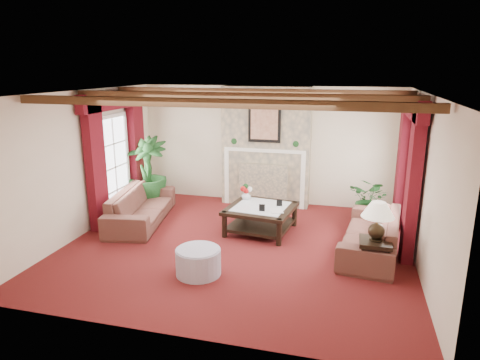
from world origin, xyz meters
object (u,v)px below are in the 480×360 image
(coffee_table, at_px, (261,219))
(potted_palm, at_px, (148,187))
(sofa_right, at_px, (371,227))
(sofa_left, at_px, (141,201))
(side_table, at_px, (374,257))
(ottoman, at_px, (198,262))

(coffee_table, bearing_deg, potted_palm, 169.41)
(sofa_right, xyz_separation_m, potted_palm, (-4.86, 1.33, 0.00))
(sofa_left, xyz_separation_m, coffee_table, (2.49, 0.10, -0.20))
(side_table, xyz_separation_m, ottoman, (-2.62, -0.69, -0.08))
(coffee_table, xyz_separation_m, ottoman, (-0.56, -1.99, -0.05))
(coffee_table, distance_m, side_table, 2.44)
(side_table, bearing_deg, sofa_right, 91.38)
(sofa_left, distance_m, coffee_table, 2.50)
(potted_palm, xyz_separation_m, ottoman, (2.27, -2.90, -0.24))
(sofa_left, height_order, potted_palm, sofa_left)
(side_table, height_order, ottoman, side_table)
(sofa_right, bearing_deg, sofa_left, -87.32)
(sofa_right, bearing_deg, ottoman, -52.07)
(potted_palm, bearing_deg, side_table, -24.43)
(sofa_right, relative_size, coffee_table, 1.89)
(sofa_right, distance_m, potted_palm, 5.04)
(sofa_left, xyz_separation_m, side_table, (4.55, -1.21, -0.17))
(sofa_left, relative_size, coffee_table, 1.94)
(sofa_left, xyz_separation_m, ottoman, (1.93, -1.89, -0.24))
(potted_palm, bearing_deg, coffee_table, -17.84)
(sofa_right, bearing_deg, potted_palm, -98.60)
(sofa_right, relative_size, potted_palm, 1.33)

